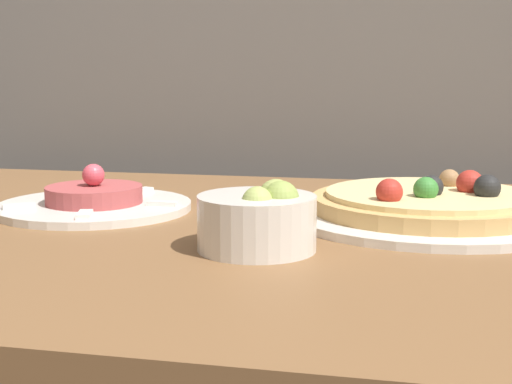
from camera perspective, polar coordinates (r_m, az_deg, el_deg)
name	(u,v)px	position (r m, az deg, el deg)	size (l,w,h in m)	color
dining_table	(267,301)	(0.87, 0.90, -8.69)	(1.32, 0.82, 0.72)	brown
pizza_plate	(429,206)	(0.91, 13.65, -1.11)	(0.36, 0.36, 0.06)	silver
tartare_plate	(94,202)	(0.97, -12.80, -0.75)	(0.26, 0.26, 0.06)	silver
small_bowl	(259,219)	(0.73, 0.27, -2.14)	(0.12, 0.12, 0.07)	silver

